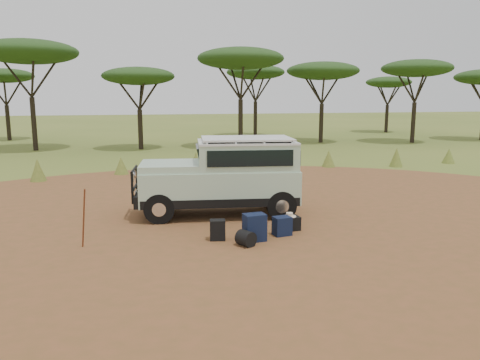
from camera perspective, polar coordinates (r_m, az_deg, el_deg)
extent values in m
plane|color=#566A25|center=(10.94, 1.01, -6.53)|extent=(140.00, 140.00, 0.00)
cylinder|color=brown|center=(10.94, 1.01, -6.51)|extent=(23.00, 23.00, 0.01)
cone|color=#566A25|center=(18.97, -23.43, 1.13)|extent=(0.60, 0.60, 0.85)
cone|color=#566A25|center=(19.56, -14.28, 1.70)|extent=(0.60, 0.60, 0.70)
cone|color=#566A25|center=(19.32, -5.39, 2.17)|extent=(0.60, 0.60, 0.90)
cone|color=#566A25|center=(19.57, 3.52, 2.15)|extent=(0.60, 0.60, 0.80)
cone|color=#566A25|center=(21.26, 10.75, 2.57)|extent=(0.60, 0.60, 0.75)
cone|color=#566A25|center=(22.12, 18.53, 2.64)|extent=(0.60, 0.60, 0.85)
cone|color=#566A25|center=(24.15, 24.10, 2.70)|extent=(0.60, 0.60, 0.70)
cylinder|color=black|center=(29.70, -23.82, 6.27)|extent=(0.28, 0.28, 3.06)
ellipsoid|color=#173212|center=(29.75, -24.40, 14.05)|extent=(5.50, 5.50, 1.38)
cylinder|color=black|center=(28.43, -12.05, 6.04)|extent=(0.28, 0.28, 2.34)
ellipsoid|color=#173212|center=(28.38, -12.28, 12.28)|extent=(4.20, 4.20, 1.05)
cylinder|color=black|center=(28.76, 0.07, 6.90)|extent=(0.28, 0.28, 2.93)
ellipsoid|color=#173212|center=(28.79, 0.07, 14.60)|extent=(5.20, 5.20, 1.30)
cylinder|color=black|center=(32.26, 9.87, 6.83)|extent=(0.28, 0.28, 2.61)
ellipsoid|color=#173212|center=(32.25, 10.06, 12.97)|extent=(4.80, 4.80, 1.20)
cylinder|color=black|center=(33.77, 20.36, 6.57)|extent=(0.28, 0.28, 2.70)
ellipsoid|color=#173212|center=(33.77, 20.75, 12.62)|extent=(4.60, 4.60, 1.15)
cylinder|color=black|center=(37.17, -26.42, 6.25)|extent=(0.28, 0.28, 2.48)
ellipsoid|color=#173212|center=(37.15, -26.83, 11.29)|extent=(4.00, 4.00, 1.00)
cylinder|color=black|center=(36.96, 1.88, 7.47)|extent=(0.28, 0.28, 2.70)
ellipsoid|color=#173212|center=(36.96, 1.91, 13.01)|extent=(4.50, 4.50, 1.12)
cylinder|color=black|center=(42.57, 17.44, 7.14)|extent=(0.28, 0.28, 2.34)
ellipsoid|color=#173212|center=(42.54, 17.66, 11.30)|extent=(3.80, 3.80, 0.95)
cube|color=#A6C2A5|center=(12.46, -2.56, -0.59)|extent=(4.27, 2.16, 0.86)
cube|color=black|center=(12.53, -2.55, -2.04)|extent=(4.19, 2.19, 0.22)
cube|color=#A6C2A5|center=(12.41, 0.79, 2.99)|extent=(2.71, 1.91, 0.68)
cube|color=silver|center=(12.37, 0.80, 4.68)|extent=(2.72, 1.94, 0.05)
cube|color=silver|center=(12.36, 0.80, 5.10)|extent=(2.50, 1.82, 0.05)
cube|color=#A6C2A5|center=(12.36, -8.57, 1.67)|extent=(1.69, 1.75, 0.18)
cube|color=black|center=(12.32, -5.00, 3.05)|extent=(0.32, 1.39, 0.48)
cube|color=black|center=(11.60, 1.29, 2.64)|extent=(2.15, 0.29, 0.41)
cube|color=black|center=(13.22, 0.35, 3.59)|extent=(2.15, 0.29, 0.41)
cube|color=black|center=(12.63, 6.60, 3.05)|extent=(0.21, 1.34, 0.38)
cube|color=black|center=(12.56, -12.17, -1.98)|extent=(0.32, 1.65, 0.31)
cylinder|color=black|center=(12.44, -12.79, 1.29)|extent=(0.20, 1.18, 0.06)
cylinder|color=black|center=(12.53, -12.71, -0.89)|extent=(0.20, 1.18, 0.06)
cylinder|color=silver|center=(12.22, -12.97, 0.26)|extent=(0.09, 0.21, 0.20)
cylinder|color=silver|center=(12.72, -12.72, 0.66)|extent=(0.09, 0.21, 0.20)
cube|color=silver|center=(12.55, -12.52, -1.50)|extent=(0.08, 0.38, 0.11)
cylinder|color=black|center=(13.12, -4.76, 3.05)|extent=(0.08, 0.08, 0.75)
cylinder|color=black|center=(11.84, -9.81, -3.46)|extent=(0.79, 0.34, 0.76)
cylinder|color=black|center=(13.27, -9.44, -1.96)|extent=(0.79, 0.34, 0.76)
cylinder|color=black|center=(12.04, 5.06, -3.11)|extent=(0.79, 0.34, 0.76)
cylinder|color=black|center=(13.45, 3.84, -1.68)|extent=(0.79, 0.34, 0.76)
cylinder|color=brown|center=(10.19, -18.52, -4.50)|extent=(0.19, 0.38, 1.32)
cube|color=black|center=(10.39, -2.75, -6.11)|extent=(0.37, 0.30, 0.46)
cube|color=#0F1B32|center=(10.31, 1.78, -5.82)|extent=(0.51, 0.39, 0.61)
cube|color=#37421E|center=(10.55, 1.89, -5.83)|extent=(0.36, 0.27, 0.47)
cube|color=#0F1B32|center=(10.77, 5.15, -5.62)|extent=(0.43, 0.35, 0.44)
cube|color=black|center=(11.22, 6.03, -5.27)|extent=(0.49, 0.37, 0.33)
cylinder|color=black|center=(10.00, 0.72, -7.14)|extent=(0.46, 0.46, 0.34)
cylinder|color=beige|center=(11.17, 6.05, -4.42)|extent=(0.32, 0.32, 0.01)
cylinder|color=beige|center=(11.16, 6.05, -4.19)|extent=(0.16, 0.16, 0.08)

